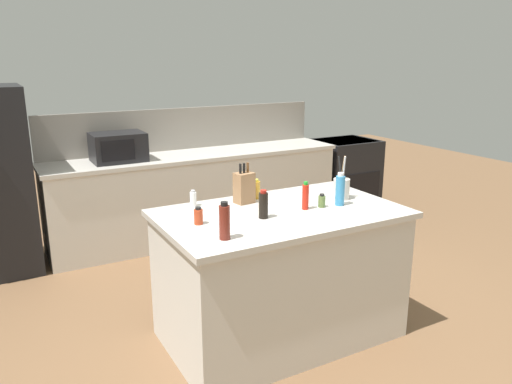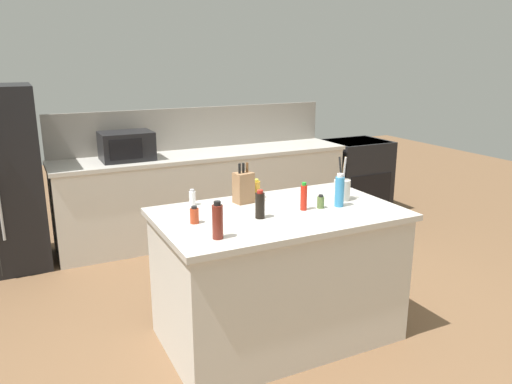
# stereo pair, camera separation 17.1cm
# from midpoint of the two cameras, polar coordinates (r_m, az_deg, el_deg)

# --- Properties ---
(ground_plane) EXTENTS (14.00, 14.00, 0.00)m
(ground_plane) POSITION_cam_midpoint_polar(r_m,az_deg,el_deg) (3.78, 1.33, -15.91)
(ground_plane) COLOR brown
(back_counter_run) EXTENTS (3.23, 0.66, 0.94)m
(back_counter_run) POSITION_cam_midpoint_polar(r_m,az_deg,el_deg) (5.55, -7.47, -0.35)
(back_counter_run) COLOR beige
(back_counter_run) RESTS_ON ground_plane
(wall_backsplash) EXTENTS (3.19, 0.03, 0.46)m
(wall_backsplash) POSITION_cam_midpoint_polar(r_m,az_deg,el_deg) (5.70, -8.91, 7.19)
(wall_backsplash) COLOR gray
(wall_backsplash) RESTS_ON back_counter_run
(kitchen_island) EXTENTS (1.65, 0.99, 0.94)m
(kitchen_island) POSITION_cam_midpoint_polar(r_m,az_deg,el_deg) (3.56, 1.38, -9.40)
(kitchen_island) COLOR beige
(kitchen_island) RESTS_ON ground_plane
(range_oven) EXTENTS (0.76, 0.65, 0.92)m
(range_oven) POSITION_cam_midpoint_polar(r_m,az_deg,el_deg) (6.55, 9.31, 1.96)
(range_oven) COLOR black
(range_oven) RESTS_ON ground_plane
(microwave) EXTENTS (0.51, 0.39, 0.28)m
(microwave) POSITION_cam_midpoint_polar(r_m,az_deg,el_deg) (5.18, -16.40, 4.95)
(microwave) COLOR black
(microwave) RESTS_ON back_counter_run
(knife_block) EXTENTS (0.14, 0.12, 0.29)m
(knife_block) POSITION_cam_midpoint_polar(r_m,az_deg,el_deg) (3.55, -2.74, 0.51)
(knife_block) COLOR #936B47
(knife_block) RESTS_ON kitchen_island
(utensil_crock) EXTENTS (0.12, 0.12, 0.32)m
(utensil_crock) POSITION_cam_midpoint_polar(r_m,az_deg,el_deg) (3.70, 8.43, 0.47)
(utensil_crock) COLOR beige
(utensil_crock) RESTS_ON kitchen_island
(dish_soap_bottle) EXTENTS (0.06, 0.06, 0.24)m
(dish_soap_bottle) POSITION_cam_midpoint_polar(r_m,az_deg,el_deg) (3.53, 8.22, 0.22)
(dish_soap_bottle) COLOR #3384BC
(dish_soap_bottle) RESTS_ON kitchen_island
(spice_jar_paprika) EXTENTS (0.06, 0.06, 0.11)m
(spice_jar_paprika) POSITION_cam_midpoint_polar(r_m,az_deg,el_deg) (3.15, -8.15, -2.77)
(spice_jar_paprika) COLOR #B73D1E
(spice_jar_paprika) RESTS_ON kitchen_island
(vinegar_bottle) EXTENTS (0.06, 0.06, 0.22)m
(vinegar_bottle) POSITION_cam_midpoint_polar(r_m,az_deg,el_deg) (2.86, -5.33, -3.41)
(vinegar_bottle) COLOR maroon
(vinegar_bottle) RESTS_ON kitchen_island
(soy_sauce_bottle) EXTENTS (0.06, 0.06, 0.19)m
(soy_sauce_bottle) POSITION_cam_midpoint_polar(r_m,az_deg,el_deg) (3.22, -0.67, -1.50)
(soy_sauce_bottle) COLOR black
(soy_sauce_bottle) RESTS_ON kitchen_island
(hot_sauce_bottle) EXTENTS (0.05, 0.05, 0.19)m
(hot_sauce_bottle) POSITION_cam_midpoint_polar(r_m,az_deg,el_deg) (3.41, 4.24, -0.51)
(hot_sauce_bottle) COLOR red
(hot_sauce_bottle) RESTS_ON kitchen_island
(spice_jar_oregano) EXTENTS (0.05, 0.05, 0.10)m
(spice_jar_oregano) POSITION_cam_midpoint_polar(r_m,az_deg,el_deg) (3.49, 6.14, -1.04)
(spice_jar_oregano) COLOR #567038
(spice_jar_oregano) RESTS_ON kitchen_island
(salt_shaker) EXTENTS (0.05, 0.05, 0.12)m
(salt_shaker) POSITION_cam_midpoint_polar(r_m,az_deg,el_deg) (3.53, -8.58, -0.76)
(salt_shaker) COLOR silver
(salt_shaker) RESTS_ON kitchen_island
(honey_jar) EXTENTS (0.07, 0.07, 0.14)m
(honey_jar) POSITION_cam_midpoint_polar(r_m,az_deg,el_deg) (3.67, -1.43, 0.30)
(honey_jar) COLOR gold
(honey_jar) RESTS_ON kitchen_island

